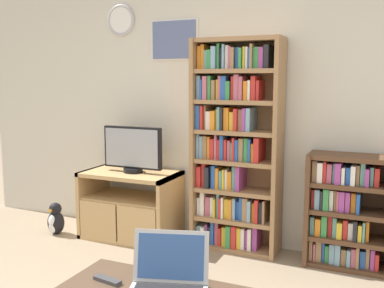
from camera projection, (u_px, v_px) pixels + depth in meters
The scene contains 8 objects.
wall_back at pixel (249, 100), 3.94m from camera, with size 5.89×0.09×2.60m.
tv_stand at pixel (130, 205), 4.20m from camera, with size 0.88×0.51×0.63m.
television at pixel (133, 150), 4.12m from camera, with size 0.58×0.18×0.42m.
bookshelf_tall at pixel (234, 147), 3.86m from camera, with size 0.76×0.30×1.82m.
bookshelf_short at pixel (346, 212), 3.55m from camera, with size 0.66×0.32×0.90m.
laptop at pixel (168, 279), 2.16m from camera, with size 0.45×0.40×0.27m.
remote_near_laptop at pixel (107, 280), 2.28m from camera, with size 0.17×0.07×0.02m.
penguin_figurine at pixel (55, 220), 4.32m from camera, with size 0.17×0.15×0.31m.
Camera 1 is at (1.12, -1.45, 1.49)m, focal length 42.00 mm.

